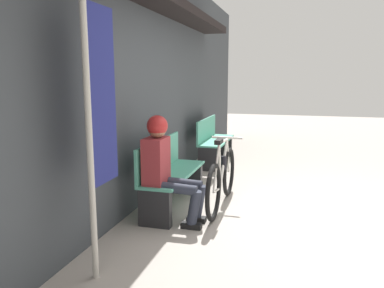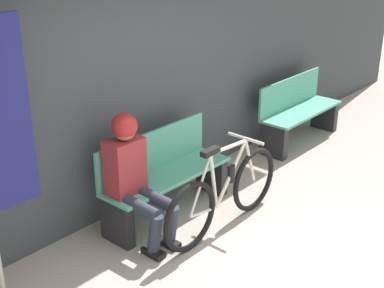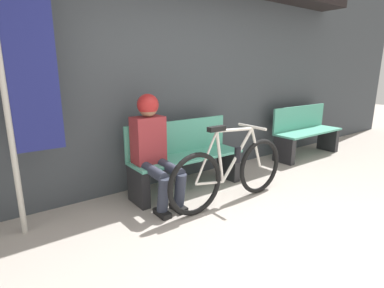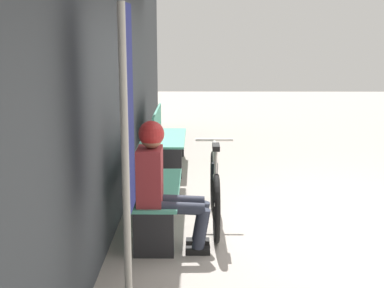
{
  "view_description": "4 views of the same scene",
  "coord_description": "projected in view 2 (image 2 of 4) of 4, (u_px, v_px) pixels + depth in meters",
  "views": [
    {
      "loc": [
        -4.2,
        0.36,
        1.6
      ],
      "look_at": [
        -0.1,
        1.51,
        0.83
      ],
      "focal_mm": 35.0,
      "sensor_mm": 36.0,
      "label": 1
    },
    {
      "loc": [
        -3.28,
        -1.46,
        2.72
      ],
      "look_at": [
        0.23,
        1.63,
        0.75
      ],
      "focal_mm": 50.0,
      "sensor_mm": 36.0,
      "label": 2
    },
    {
      "loc": [
        -1.96,
        -1.02,
        1.44
      ],
      "look_at": [
        0.01,
        1.64,
        0.62
      ],
      "focal_mm": 28.0,
      "sensor_mm": 36.0,
      "label": 3
    },
    {
      "loc": [
        -5.05,
        1.4,
        1.99
      ],
      "look_at": [
        0.05,
        1.45,
        0.88
      ],
      "focal_mm": 50.0,
      "sensor_mm": 36.0,
      "label": 4
    }
  ],
  "objects": [
    {
      "name": "storefront_wall",
      "position": [
        125.0,
        43.0,
        4.94
      ],
      "size": [
        12.0,
        0.56,
        3.2
      ],
      "color": "#3D4247",
      "rests_on": "ground_plane"
    },
    {
      "name": "bicycle",
      "position": [
        224.0,
        194.0,
        4.97
      ],
      "size": [
        1.61,
        0.4,
        0.89
      ],
      "color": "black",
      "rests_on": "ground_plane"
    },
    {
      "name": "park_bench_near",
      "position": [
        164.0,
        178.0,
        5.22
      ],
      "size": [
        1.43,
        0.42,
        0.84
      ],
      "color": "#51A88E",
      "rests_on": "ground_plane"
    },
    {
      "name": "park_bench_far",
      "position": [
        298.0,
        114.0,
        6.95
      ],
      "size": [
        1.38,
        0.42,
        0.84
      ],
      "color": "#51A88E",
      "rests_on": "ground_plane"
    },
    {
      "name": "person_seated",
      "position": [
        133.0,
        171.0,
        4.68
      ],
      "size": [
        0.34,
        0.65,
        1.2
      ],
      "color": "#2D3342",
      "rests_on": "ground_plane"
    }
  ]
}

